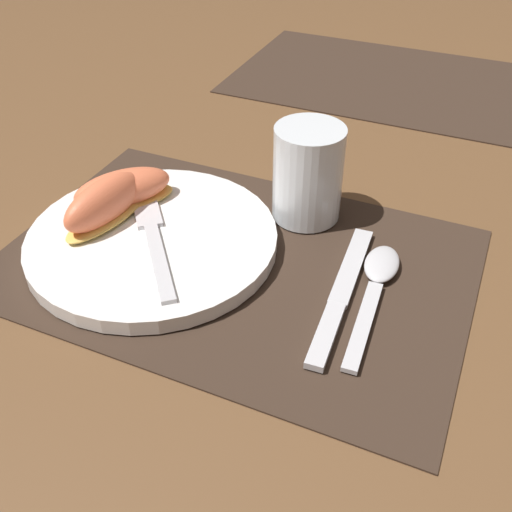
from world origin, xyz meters
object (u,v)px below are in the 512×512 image
(knife, at_px, (341,295))
(citrus_wedge_0, at_px, (123,190))
(juice_glass, at_px, (307,179))
(fork, at_px, (152,231))
(citrus_wedge_1, at_px, (111,198))
(plate, at_px, (153,240))
(citrus_wedge_2, at_px, (105,204))
(spoon, at_px, (377,279))

(knife, height_order, citrus_wedge_0, citrus_wedge_0)
(juice_glass, xyz_separation_m, fork, (-0.13, -0.12, -0.03))
(juice_glass, distance_m, citrus_wedge_1, 0.21)
(fork, bearing_deg, citrus_wedge_1, 162.88)
(plate, height_order, citrus_wedge_1, citrus_wedge_1)
(knife, bearing_deg, citrus_wedge_2, -179.84)
(spoon, bearing_deg, knife, -127.19)
(juice_glass, height_order, citrus_wedge_2, juice_glass)
(knife, height_order, citrus_wedge_1, citrus_wedge_1)
(juice_glass, bearing_deg, citrus_wedge_0, -155.71)
(spoon, relative_size, citrus_wedge_2, 1.51)
(plate, xyz_separation_m, knife, (0.20, 0.00, -0.01))
(juice_glass, relative_size, citrus_wedge_1, 0.92)
(fork, height_order, citrus_wedge_0, citrus_wedge_0)
(citrus_wedge_1, distance_m, citrus_wedge_2, 0.02)
(spoon, height_order, fork, fork)
(citrus_wedge_0, bearing_deg, citrus_wedge_2, -87.38)
(knife, height_order, spoon, spoon)
(plate, bearing_deg, citrus_wedge_1, 162.25)
(citrus_wedge_0, bearing_deg, knife, -7.55)
(plate, relative_size, citrus_wedge_2, 2.23)
(juice_glass, relative_size, knife, 0.52)
(juice_glass, bearing_deg, citrus_wedge_2, -146.97)
(knife, relative_size, citrus_wedge_0, 1.73)
(spoon, bearing_deg, juice_glass, 141.47)
(plate, relative_size, citrus_wedge_0, 2.20)
(knife, height_order, fork, fork)
(knife, distance_m, citrus_wedge_2, 0.26)
(citrus_wedge_2, bearing_deg, juice_glass, 33.03)
(knife, distance_m, citrus_wedge_0, 0.26)
(spoon, distance_m, citrus_wedge_2, 0.29)
(plate, height_order, citrus_wedge_0, citrus_wedge_0)
(fork, bearing_deg, citrus_wedge_0, 147.31)
(spoon, relative_size, fork, 1.08)
(spoon, bearing_deg, fork, -171.03)
(knife, bearing_deg, juice_glass, 123.65)
(spoon, bearing_deg, plate, -170.82)
(spoon, height_order, citrus_wedge_0, citrus_wedge_0)
(spoon, xyz_separation_m, citrus_wedge_1, (-0.29, -0.02, 0.03))
(citrus_wedge_0, xyz_separation_m, citrus_wedge_2, (0.00, -0.04, 0.00))
(juice_glass, relative_size, fork, 0.65)
(citrus_wedge_0, bearing_deg, spoon, -0.06)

